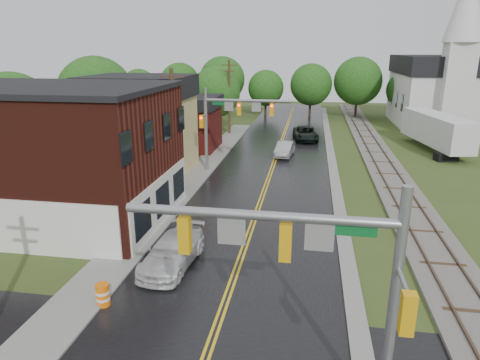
% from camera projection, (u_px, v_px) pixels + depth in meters
% --- Properties ---
extents(main_road, '(10.00, 90.00, 0.02)m').
position_uv_depth(main_road, '(273.00, 165.00, 39.63)').
color(main_road, black).
rests_on(main_road, ground).
extents(curb_right, '(0.80, 70.00, 0.12)m').
position_uv_depth(curb_right, '(331.00, 154.00, 43.50)').
color(curb_right, gray).
rests_on(curb_right, ground).
extents(sidewalk_left, '(2.40, 50.00, 0.12)m').
position_uv_depth(sidewalk_left, '(194.00, 177.00, 35.89)').
color(sidewalk_left, gray).
rests_on(sidewalk_left, ground).
extents(brick_building, '(14.30, 10.30, 8.30)m').
position_uv_depth(brick_building, '(50.00, 154.00, 26.23)').
color(brick_building, '#42150E').
rests_on(brick_building, ground).
extents(yellow_house, '(8.00, 7.00, 6.40)m').
position_uv_depth(yellow_house, '(142.00, 135.00, 36.64)').
color(yellow_house, tan).
rests_on(yellow_house, ground).
extents(darkred_building, '(7.00, 6.00, 4.40)m').
position_uv_depth(darkred_building, '(184.00, 129.00, 45.26)').
color(darkred_building, '#3F0F0C').
rests_on(darkred_building, ground).
extents(church, '(10.40, 18.40, 20.00)m').
position_uv_depth(church, '(439.00, 83.00, 57.15)').
color(church, silver).
rests_on(church, ground).
extents(railroad, '(3.20, 80.00, 0.30)m').
position_uv_depth(railroad, '(378.00, 155.00, 42.75)').
color(railroad, '#59544C').
rests_on(railroad, ground).
extents(traffic_signal_near, '(7.34, 0.30, 7.20)m').
position_uv_depth(traffic_signal_near, '(314.00, 262.00, 11.23)').
color(traffic_signal_near, gray).
rests_on(traffic_signal_near, ground).
extents(traffic_signal_far, '(7.34, 0.43, 7.20)m').
position_uv_depth(traffic_signal_far, '(230.00, 115.00, 35.88)').
color(traffic_signal_far, gray).
rests_on(traffic_signal_far, ground).
extents(utility_pole_b, '(1.80, 0.28, 9.00)m').
position_uv_depth(utility_pole_b, '(174.00, 127.00, 31.76)').
color(utility_pole_b, '#382616').
rests_on(utility_pole_b, ground).
extents(utility_pole_c, '(1.80, 0.28, 9.00)m').
position_uv_depth(utility_pole_c, '(229.00, 96.00, 52.50)').
color(utility_pole_c, '#382616').
rests_on(utility_pole_c, ground).
extents(tree_left_a, '(6.80, 6.80, 8.67)m').
position_uv_depth(tree_left_a, '(14.00, 118.00, 33.60)').
color(tree_left_a, black).
rests_on(tree_left_a, ground).
extents(tree_left_b, '(7.60, 7.60, 9.69)m').
position_uv_depth(tree_left_b, '(98.00, 97.00, 42.53)').
color(tree_left_b, black).
rests_on(tree_left_b, ground).
extents(tree_left_c, '(6.00, 6.00, 7.65)m').
position_uv_depth(tree_left_c, '(163.00, 101.00, 49.80)').
color(tree_left_c, black).
rests_on(tree_left_c, ground).
extents(tree_left_e, '(6.40, 6.40, 8.16)m').
position_uv_depth(tree_left_e, '(216.00, 93.00, 54.58)').
color(tree_left_e, black).
rests_on(tree_left_e, ground).
extents(suv_dark, '(3.29, 5.90, 1.56)m').
position_uv_depth(suv_dark, '(306.00, 134.00, 49.92)').
color(suv_dark, black).
rests_on(suv_dark, ground).
extents(sedan_silver, '(1.97, 4.45, 1.42)m').
position_uv_depth(sedan_silver, '(285.00, 149.00, 42.63)').
color(sedan_silver, '#A2A2A7').
rests_on(sedan_silver, ground).
extents(pickup_white, '(2.46, 5.25, 1.48)m').
position_uv_depth(pickup_white, '(172.00, 252.00, 21.07)').
color(pickup_white, silver).
rests_on(pickup_white, ground).
extents(semi_trailer, '(4.77, 12.23, 3.79)m').
position_uv_depth(semi_trailer, '(436.00, 129.00, 44.50)').
color(semi_trailer, black).
rests_on(semi_trailer, ground).
extents(construction_barrel, '(0.60, 0.60, 1.00)m').
position_uv_depth(construction_barrel, '(103.00, 295.00, 17.84)').
color(construction_barrel, orange).
rests_on(construction_barrel, ground).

